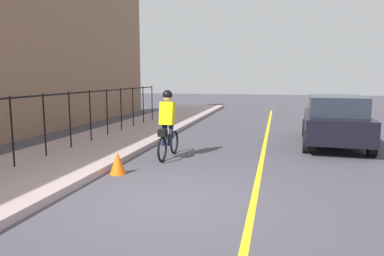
# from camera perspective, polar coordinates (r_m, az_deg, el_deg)

# --- Properties ---
(ground_plane) EXTENTS (80.00, 80.00, 0.00)m
(ground_plane) POSITION_cam_1_polar(r_m,az_deg,el_deg) (6.50, -4.99, -11.38)
(ground_plane) COLOR #43414A
(lane_line_centre) EXTENTS (36.00, 0.12, 0.01)m
(lane_line_centre) POSITION_cam_1_polar(r_m,az_deg,el_deg) (6.21, 9.52, -12.37)
(lane_line_centre) COLOR yellow
(lane_line_centre) RESTS_ON ground
(iron_fence) EXTENTS (18.60, 0.04, 1.60)m
(iron_fence) POSITION_cam_1_polar(r_m,az_deg,el_deg) (8.96, -26.69, 1.40)
(iron_fence) COLOR black
(iron_fence) RESTS_ON sidewalk
(cyclist_lead) EXTENTS (1.71, 0.37, 1.83)m
(cyclist_lead) POSITION_cam_1_polar(r_m,az_deg,el_deg) (9.57, -3.91, 0.55)
(cyclist_lead) COLOR black
(cyclist_lead) RESTS_ON ground
(patrol_sedan) EXTENTS (4.50, 2.13, 1.58)m
(patrol_sedan) POSITION_cam_1_polar(r_m,az_deg,el_deg) (12.24, 21.68, 1.23)
(patrol_sedan) COLOR black
(patrol_sedan) RESTS_ON ground
(traffic_cone_near) EXTENTS (0.36, 0.36, 0.52)m
(traffic_cone_near) POSITION_cam_1_polar(r_m,az_deg,el_deg) (8.26, -11.68, -5.39)
(traffic_cone_near) COLOR #EF5B0D
(traffic_cone_near) RESTS_ON ground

